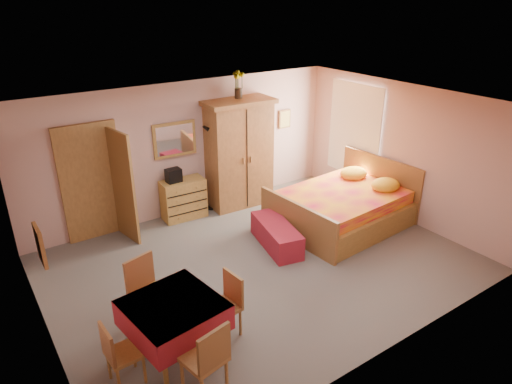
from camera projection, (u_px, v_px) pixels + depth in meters
floor at (261, 263)px, 7.50m from camera, size 6.50×6.50×0.00m
ceiling at (262, 107)px, 6.45m from camera, size 6.50×6.50×0.00m
wall_back at (188, 149)px, 8.86m from camera, size 6.50×0.10×2.60m
wall_front at (390, 265)px, 5.09m from camera, size 6.50×0.10×2.60m
wall_left at (33, 254)px, 5.29m from camera, size 0.10×5.00×2.60m
wall_right at (401, 152)px, 8.66m from camera, size 0.10×5.00×2.60m
doorway at (92, 183)px, 7.97m from camera, size 1.06×0.12×2.15m
window at (355, 131)px, 9.48m from camera, size 0.08×1.40×1.95m
picture_left at (40, 245)px, 4.69m from camera, size 0.04×0.32×0.42m
picture_back at (285, 119)px, 9.96m from camera, size 0.30×0.04×0.40m
chest_of_drawers at (184, 199)px, 8.88m from camera, size 0.86×0.46×0.79m
wall_mirror at (175, 139)px, 8.58m from camera, size 0.84×0.09×0.67m
stereo at (174, 175)px, 8.60m from camera, size 0.28×0.21×0.26m
floor_lamp at (210, 169)px, 9.07m from camera, size 0.27×0.27×1.73m
wardrobe at (239, 154)px, 9.20m from camera, size 1.43×0.78×2.20m
sunflower_vase at (238, 84)px, 8.77m from camera, size 0.22×0.22×0.53m
bed at (342, 198)px, 8.54m from camera, size 2.52×2.05×1.11m
bench at (276, 235)px, 7.94m from camera, size 0.74×1.34×0.42m
dining_table at (175, 329)px, 5.48m from camera, size 1.16×1.16×0.76m
chair_south at (203, 357)px, 4.93m from camera, size 0.50×0.50×0.94m
chair_north at (151, 294)px, 5.94m from camera, size 0.54×0.54×0.97m
chair_west at (124, 353)px, 5.08m from camera, size 0.39×0.39×0.82m
chair_east at (223, 307)px, 5.79m from camera, size 0.43×0.43×0.85m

